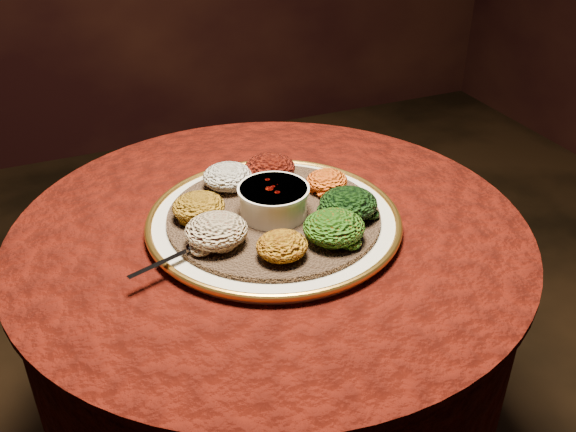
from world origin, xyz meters
name	(u,v)px	position (x,y,z in m)	size (l,w,h in m)	color
table	(272,301)	(0.00, 0.00, 0.55)	(0.96, 0.96, 0.73)	black
platter	(274,221)	(0.01, 0.00, 0.75)	(0.57, 0.57, 0.02)	silver
injera	(274,216)	(0.01, 0.00, 0.76)	(0.39, 0.39, 0.01)	brown
stew_bowl	(274,199)	(0.01, 0.00, 0.79)	(0.13, 0.13, 0.05)	white
spoon	(194,248)	(-0.16, -0.06, 0.77)	(0.15, 0.07, 0.01)	silver
portion_ayib	(228,176)	(-0.04, 0.12, 0.79)	(0.10, 0.09, 0.05)	silver
portion_kitfo	(270,168)	(0.05, 0.12, 0.79)	(0.10, 0.10, 0.05)	black
portion_tikil	(327,181)	(0.13, 0.04, 0.78)	(0.08, 0.08, 0.04)	#B17D0E
portion_gomen	(348,204)	(0.13, -0.06, 0.79)	(0.11, 0.10, 0.05)	black
portion_mixveg	(334,227)	(0.07, -0.12, 0.79)	(0.11, 0.10, 0.05)	#9A3309
portion_kik	(282,246)	(-0.03, -0.13, 0.78)	(0.09, 0.08, 0.04)	#B67610
portion_timatim	(216,231)	(-0.12, -0.06, 0.79)	(0.11, 0.10, 0.05)	maroon
portion_shiro	(199,207)	(-0.12, 0.04, 0.78)	(0.10, 0.09, 0.05)	#9E6913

